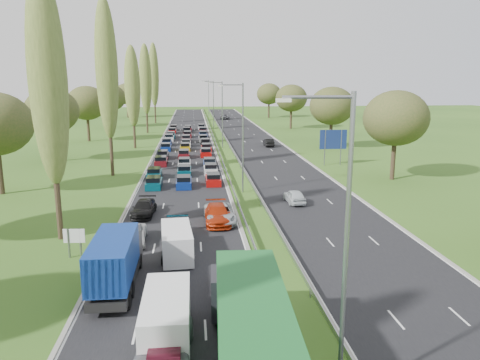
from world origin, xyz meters
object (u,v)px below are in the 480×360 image
near_car_3 (144,208)px  white_van_front (167,315)px  near_car_2 (131,235)px  white_van_rear (177,241)px  green_lorry (252,349)px  direction_sign (333,141)px  info_sign (74,239)px  blue_lorry (116,260)px

near_car_3 → white_van_front: (3.22, -21.34, 0.46)m
near_car_2 → white_van_rear: size_ratio=0.91×
near_car_3 → white_van_front: size_ratio=0.84×
near_car_3 → green_lorry: green_lorry is taller
white_van_front → direction_sign: (21.77, 44.87, 2.40)m
green_lorry → white_van_rear: 16.41m
near_car_2 → white_van_front: size_ratio=0.84×
green_lorry → info_sign: bearing=125.3°
white_van_rear → direction_sign: size_ratio=1.00×
white_van_rear → white_van_front: bearing=-95.2°
near_car_2 → near_car_3: bearing=86.1°
blue_lorry → direction_sign: direction_sign is taller
near_car_2 → white_van_rear: 4.56m
near_car_2 → info_sign: bearing=-147.9°
green_lorry → info_sign: 19.49m
near_car_2 → green_lorry: (6.96, -18.82, 1.63)m
near_car_2 → direction_sign: (25.20, 31.16, 2.89)m
green_lorry → white_van_rear: green_lorry is taller
info_sign → white_van_front: bearing=-58.0°
white_van_rear → info_sign: (-7.17, 0.34, 0.30)m
white_van_front → white_van_rear: (0.14, 10.89, -0.09)m
near_car_2 → info_sign: info_sign is taller
near_car_3 → white_van_front: white_van_front is taller
near_car_3 → direction_sign: 34.44m
near_car_2 → blue_lorry: blue_lorry is taller
near_car_2 → near_car_3: (0.20, 7.64, 0.03)m
white_van_rear → blue_lorry: bearing=-128.7°
near_car_2 → green_lorry: 20.14m
near_car_3 → white_van_front: 21.59m
near_car_2 → info_sign: (-3.60, -2.48, 0.69)m
near_car_3 → blue_lorry: blue_lorry is taller
white_van_front → white_van_rear: bearing=89.3°
near_car_3 → info_sign: (-3.81, -10.11, 0.66)m
near_car_3 → blue_lorry: bearing=-86.2°
white_van_rear → direction_sign: (21.63, 33.98, 2.49)m
blue_lorry → white_van_rear: size_ratio=1.56×
info_sign → blue_lorry: bearing=-55.1°
white_van_rear → info_sign: 7.19m
blue_lorry → info_sign: blue_lorry is taller
green_lorry → white_van_front: green_lorry is taller
white_van_front → info_sign: 13.25m
blue_lorry → info_sign: bearing=125.0°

